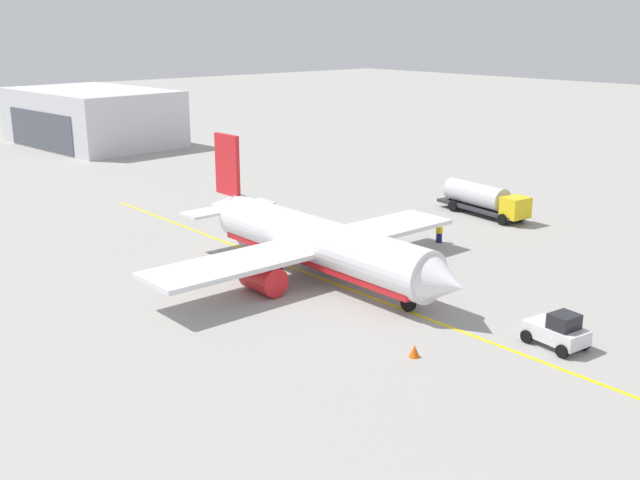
{
  "coord_description": "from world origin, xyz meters",
  "views": [
    {
      "loc": [
        40.87,
        -35.13,
        18.51
      ],
      "look_at": [
        0.0,
        0.0,
        3.0
      ],
      "focal_mm": 42.16,
      "sensor_mm": 36.0,
      "label": 1
    }
  ],
  "objects": [
    {
      "name": "ground_plane",
      "position": [
        0.0,
        0.0,
        0.0
      ],
      "size": [
        400.0,
        400.0,
        0.0
      ],
      "primitive_type": "plane",
      "color": "#9E9B96"
    },
    {
      "name": "airplane",
      "position": [
        -0.48,
        -0.0,
        2.63
      ],
      "size": [
        28.25,
        27.31,
        9.63
      ],
      "color": "white",
      "rests_on": "ground"
    },
    {
      "name": "fuel_tanker",
      "position": [
        -4.05,
        25.08,
        1.73
      ],
      "size": [
        10.84,
        3.8,
        3.15
      ],
      "color": "#2D2D33",
      "rests_on": "ground"
    },
    {
      "name": "pushback_tug",
      "position": [
        18.75,
        2.49,
        1.01
      ],
      "size": [
        3.79,
        2.64,
        2.2
      ],
      "color": "silver",
      "rests_on": "ground"
    },
    {
      "name": "refueling_worker",
      "position": [
        -0.47,
        14.25,
        0.82
      ],
      "size": [
        0.61,
        0.51,
        1.71
      ],
      "color": "navy",
      "rests_on": "ground"
    },
    {
      "name": "safety_cone_nose",
      "position": [
        14.2,
        -5.01,
        0.36
      ],
      "size": [
        0.65,
        0.65,
        0.73
      ],
      "primitive_type": "cone",
      "color": "#F2590F",
      "rests_on": "ground"
    },
    {
      "name": "distant_hangar",
      "position": [
        -73.88,
        15.7,
        4.32
      ],
      "size": [
        29.23,
        19.89,
        8.66
      ],
      "color": "silver",
      "rests_on": "ground"
    },
    {
      "name": "taxi_line_marking",
      "position": [
        0.0,
        0.0,
        0.01
      ],
      "size": [
        65.77,
        0.63,
        0.01
      ],
      "primitive_type": "cube",
      "rotation": [
        0.0,
        0.0,
        0.0
      ],
      "color": "yellow",
      "rests_on": "ground"
    }
  ]
}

